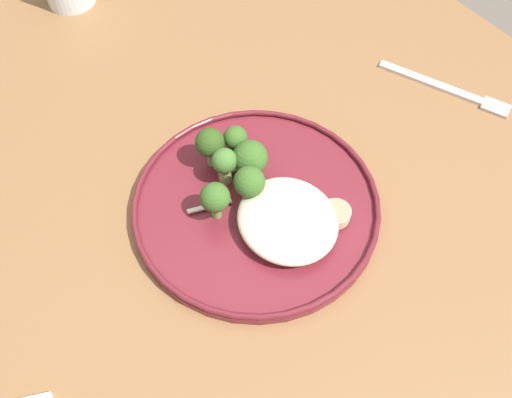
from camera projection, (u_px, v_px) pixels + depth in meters
ground at (259, 396)px, 1.25m from camera, size 6.00×6.00×0.00m
wooden_dining_table at (262, 260)px, 0.70m from camera, size 1.40×1.00×0.74m
dinner_plate at (256, 205)px, 0.64m from camera, size 0.29×0.29×0.02m
noodle_bed at (288, 220)px, 0.61m from camera, size 0.12×0.11×0.03m
seared_scallop_tilted_round at (281, 188)px, 0.64m from camera, size 0.02×0.02×0.01m
seared_scallop_rear_pale at (290, 218)px, 0.62m from camera, size 0.03×0.03×0.02m
seared_scallop_tiny_bay at (306, 245)px, 0.60m from camera, size 0.03×0.03×0.01m
seared_scallop_right_edge at (336, 214)px, 0.62m from camera, size 0.03×0.03×0.02m
seared_scallop_on_noodles at (312, 222)px, 0.61m from camera, size 0.03×0.03×0.01m
seared_scallop_half_hidden at (303, 200)px, 0.63m from camera, size 0.02×0.02×0.02m
broccoli_floret_tall_stalk at (250, 158)px, 0.64m from camera, size 0.04×0.04×0.05m
broccoli_floret_center_pile at (249, 183)px, 0.61m from camera, size 0.04×0.04×0.06m
broccoli_floret_front_edge at (215, 198)px, 0.60m from camera, size 0.03×0.03×0.05m
broccoli_floret_near_rim at (235, 139)px, 0.65m from camera, size 0.03×0.03×0.05m
broccoli_floret_left_leaning at (227, 162)px, 0.63m from camera, size 0.03×0.03×0.05m
broccoli_floret_small_sprig at (208, 144)px, 0.64m from camera, size 0.04×0.04×0.06m
onion_sliver_short_strip at (240, 166)px, 0.67m from camera, size 0.01×0.04×0.00m
onion_sliver_pale_crescent at (210, 206)px, 0.63m from camera, size 0.02×0.05×0.00m
dinner_fork at (448, 89)px, 0.76m from camera, size 0.18×0.09×0.00m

